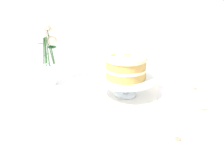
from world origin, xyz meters
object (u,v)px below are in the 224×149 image
at_px(dining_table, 103,116).
at_px(layer_cake, 126,66).
at_px(flower_vase, 47,54).
at_px(cake_stand, 126,80).

xyz_separation_m(dining_table, layer_cake, (0.11, 0.05, 0.25)).
bearing_deg(flower_vase, cake_stand, -16.77).
height_order(layer_cake, flower_vase, flower_vase).
distance_m(layer_cake, flower_vase, 0.44).
relative_size(cake_stand, flower_vase, 0.82).
bearing_deg(flower_vase, dining_table, -29.64).
xyz_separation_m(dining_table, cake_stand, (0.11, 0.05, 0.17)).
xyz_separation_m(cake_stand, flower_vase, (-0.42, 0.13, 0.09)).
height_order(dining_table, flower_vase, flower_vase).
bearing_deg(cake_stand, layer_cake, -122.45).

